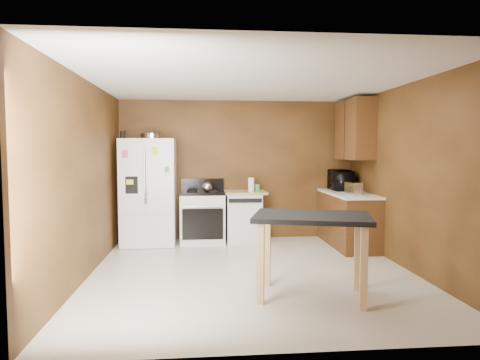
{
  "coord_description": "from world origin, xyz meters",
  "views": [
    {
      "loc": [
        -0.66,
        -5.49,
        1.61
      ],
      "look_at": [
        -0.08,
        0.85,
        1.16
      ],
      "focal_mm": 32.0,
      "sensor_mm": 36.0,
      "label": 1
    }
  ],
  "objects": [
    {
      "name": "floor",
      "position": [
        0.0,
        0.0,
        0.0
      ],
      "size": [
        4.5,
        4.5,
        0.0
      ],
      "primitive_type": "plane",
      "color": "beige",
      "rests_on": "ground"
    },
    {
      "name": "kettle",
      "position": [
        -0.56,
        1.76,
        0.98
      ],
      "size": [
        0.17,
        0.17,
        0.17
      ],
      "primitive_type": "sphere",
      "color": "silver",
      "rests_on": "gas_range"
    },
    {
      "name": "dishwasher",
      "position": [
        0.08,
        1.95,
        0.45
      ],
      "size": [
        0.78,
        0.63,
        0.89
      ],
      "color": "white",
      "rests_on": "ground"
    },
    {
      "name": "island",
      "position": [
        0.54,
        -0.97,
        0.77
      ],
      "size": [
        1.41,
        1.12,
        0.91
      ],
      "color": "black",
      "rests_on": "ground"
    },
    {
      "name": "right_cabinets",
      "position": [
        1.84,
        1.48,
        0.91
      ],
      "size": [
        0.63,
        1.58,
        2.45
      ],
      "color": "#5A3218",
      "rests_on": "ground"
    },
    {
      "name": "paper_towel",
      "position": [
        0.2,
        1.85,
        1.01
      ],
      "size": [
        0.11,
        0.11,
        0.24
      ],
      "primitive_type": "cylinder",
      "rotation": [
        0.0,
        0.0,
        -0.05
      ],
      "color": "white",
      "rests_on": "dishwasher"
    },
    {
      "name": "ceiling",
      "position": [
        0.0,
        0.0,
        2.5
      ],
      "size": [
        4.5,
        4.5,
        0.0
      ],
      "primitive_type": "plane",
      "rotation": [
        3.14,
        0.0,
        0.0
      ],
      "color": "white",
      "rests_on": "ground"
    },
    {
      "name": "gas_range",
      "position": [
        -0.64,
        1.92,
        0.46
      ],
      "size": [
        0.76,
        0.68,
        1.1
      ],
      "color": "white",
      "rests_on": "ground"
    },
    {
      "name": "green_canister",
      "position": [
        0.32,
        1.99,
        0.95
      ],
      "size": [
        0.12,
        0.12,
        0.11
      ],
      "primitive_type": "cylinder",
      "rotation": [
        0.0,
        0.0,
        -0.12
      ],
      "color": "#46B659",
      "rests_on": "dishwasher"
    },
    {
      "name": "wall_right",
      "position": [
        2.1,
        0.0,
        1.25
      ],
      "size": [
        0.0,
        4.5,
        4.5
      ],
      "primitive_type": "plane",
      "rotation": [
        1.57,
        0.0,
        -1.57
      ],
      "color": "brown",
      "rests_on": "ground"
    },
    {
      "name": "wall_front",
      "position": [
        0.0,
        -2.25,
        1.25
      ],
      "size": [
        4.2,
        0.0,
        4.2
      ],
      "primitive_type": "plane",
      "rotation": [
        -1.57,
        0.0,
        0.0
      ],
      "color": "brown",
      "rests_on": "ground"
    },
    {
      "name": "microwave",
      "position": [
        1.82,
        1.89,
        1.06
      ],
      "size": [
        0.4,
        0.59,
        0.32
      ],
      "primitive_type": "imported",
      "rotation": [
        0.0,
        0.0,
        1.57
      ],
      "color": "black",
      "rests_on": "right_cabinets"
    },
    {
      "name": "pen_cup",
      "position": [
        -1.95,
        1.78,
        1.86
      ],
      "size": [
        0.08,
        0.08,
        0.13
      ],
      "primitive_type": "cylinder",
      "color": "black",
      "rests_on": "refrigerator"
    },
    {
      "name": "roasting_pan",
      "position": [
        -1.5,
        1.93,
        1.85
      ],
      "size": [
        0.37,
        0.37,
        0.09
      ],
      "primitive_type": "cylinder",
      "color": "silver",
      "rests_on": "refrigerator"
    },
    {
      "name": "wall_back",
      "position": [
        0.0,
        2.25,
        1.25
      ],
      "size": [
        4.2,
        0.0,
        4.2
      ],
      "primitive_type": "plane",
      "rotation": [
        1.57,
        0.0,
        0.0
      ],
      "color": "brown",
      "rests_on": "ground"
    },
    {
      "name": "refrigerator",
      "position": [
        -1.55,
        1.86,
        0.9
      ],
      "size": [
        0.9,
        0.8,
        1.8
      ],
      "color": "white",
      "rests_on": "ground"
    },
    {
      "name": "toaster",
      "position": [
        1.76,
        1.11,
        1.0
      ],
      "size": [
        0.22,
        0.3,
        0.19
      ],
      "primitive_type": "cube",
      "rotation": [
        0.0,
        0.0,
        0.24
      ],
      "color": "silver",
      "rests_on": "right_cabinets"
    },
    {
      "name": "wall_left",
      "position": [
        -2.1,
        0.0,
        1.25
      ],
      "size": [
        0.0,
        4.5,
        4.5
      ],
      "primitive_type": "plane",
      "rotation": [
        1.57,
        0.0,
        1.57
      ],
      "color": "brown",
      "rests_on": "ground"
    }
  ]
}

